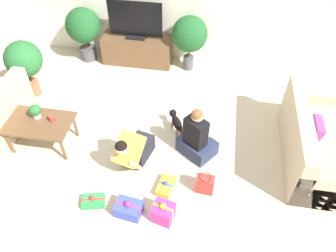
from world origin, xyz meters
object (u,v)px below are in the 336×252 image
tv_console (138,50)px  dog (176,121)px  potted_plant_back_left (83,28)px  tabletop_plant (35,111)px  gift_box_a (129,209)px  coffee_table (40,125)px  person_kneeling (133,149)px  gift_box_d (163,212)px  potted_plant_back_right (190,35)px  sofa_right (314,144)px  gift_bag_a (205,184)px  mug (52,118)px  gift_box_c (93,201)px  tv (135,22)px  gift_box_b (166,186)px  person_sitting (197,138)px  potted_plant_corner_left (24,61)px

tv_console → dog: bearing=-59.7°
potted_plant_back_left → dog: bearing=-39.9°
tabletop_plant → gift_box_a: bearing=-33.0°
coffee_table → potted_plant_back_left: (-0.13, 2.37, 0.28)m
person_kneeling → gift_box_d: person_kneeling is taller
coffee_table → potted_plant_back_right: size_ratio=0.88×
sofa_right → gift_bag_a: bearing=119.5°
person_kneeling → mug: size_ratio=6.57×
potted_plant_back_right → gift_box_c: 3.44m
sofa_right → dog: (-2.04, 0.26, -0.11)m
tv → dog: bearing=-59.7°
potted_plant_back_left → gift_box_b: 3.62m
mug → gift_box_c: bearing=-47.8°
person_sitting → gift_box_c: (-1.24, -1.11, -0.26)m
potted_plant_corner_left → gift_bag_a: bearing=-26.1°
person_sitting → gift_bag_a: 0.71m
sofa_right → gift_box_a: 2.77m
potted_plant_corner_left → tv_console: bearing=38.8°
gift_box_b → tabletop_plant: (-2.04, 0.61, 0.54)m
coffee_table → gift_box_b: (1.97, -0.51, -0.36)m
dog → potted_plant_back_left: bearing=-67.5°
tv → dog: (1.04, -1.78, -0.68)m
tv_console → mug: size_ratio=11.24×
person_sitting → dog: bearing=-12.4°
person_kneeling → tabletop_plant: size_ratio=3.53×
mug → tabletop_plant: tabletop_plant is taller
gift_box_d → tabletop_plant: (-2.08, 1.05, 0.46)m
potted_plant_back_left → person_sitting: (2.43, -2.15, -0.38)m
potted_plant_back_left → gift_box_b: size_ratio=3.00×
person_sitting → gift_box_d: person_sitting is taller
gift_bag_a → tabletop_plant: (-2.56, 0.56, 0.44)m
coffee_table → tv: bearing=69.6°
person_sitting → gift_box_a: (-0.74, -1.17, -0.21)m
sofa_right → gift_bag_a: 1.71m
sofa_right → tabletop_plant: 4.06m
coffee_table → gift_box_b: size_ratio=2.66×
tv → gift_box_b: (1.07, -2.93, -0.82)m
tv_console → gift_box_a: tv_console is taller
sofa_right → potted_plant_corner_left: potted_plant_corner_left is taller
potted_plant_back_left → potted_plant_back_right: bearing=0.0°
gift_box_a → gift_box_b: bearing=47.4°
dog → tabletop_plant: bearing=-12.5°
potted_plant_corner_left → gift_box_d: (2.73, -2.07, -0.58)m
potted_plant_corner_left → coffee_table: bearing=-57.4°
gift_box_b → tabletop_plant: 2.19m
tv_console → mug: 2.47m
sofa_right → gift_box_d: bearing=124.3°
sofa_right → gift_box_b: size_ratio=4.98×
gift_box_b → mug: 1.93m
person_kneeling → person_sitting: person_sitting is taller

